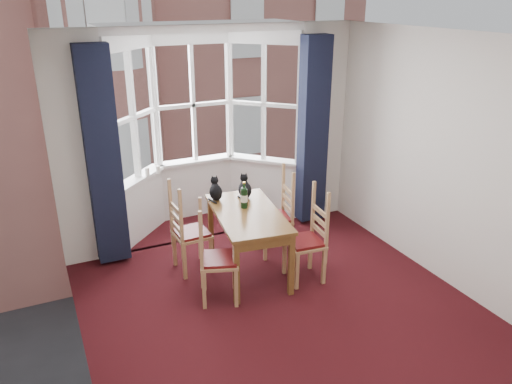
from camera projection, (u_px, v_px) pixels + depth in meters
floor at (293, 322)px, 5.12m from camera, size 4.50×4.50×0.00m
ceiling at (302, 38)px, 4.08m from camera, size 4.50×4.50×0.00m
wall_left at (69, 238)px, 3.82m from camera, size 0.00×4.50×4.50m
wall_right at (459, 167)px, 5.39m from camera, size 0.00×4.50×4.50m
wall_near at (501, 339)px, 2.71m from camera, size 4.00×0.00×4.00m
wall_back_pier_left at (80, 153)px, 5.85m from camera, size 0.70×0.12×2.80m
wall_back_pier_right at (320, 124)px, 7.14m from camera, size 0.70×0.12×2.80m
bay_window at (200, 128)px, 6.92m from camera, size 2.76×0.94×2.80m
curtain_left at (103, 159)px, 5.80m from camera, size 0.38×0.22×2.60m
curtain_right at (313, 132)px, 6.92m from camera, size 0.38×0.22×2.60m
dining_table at (248, 220)px, 5.82m from camera, size 0.90×1.44×0.78m
chair_left_near at (211, 261)px, 5.35m from camera, size 0.52×0.53×0.92m
chair_left_far at (184, 235)px, 5.91m from camera, size 0.42×0.44×0.92m
chair_right_near at (312, 241)px, 5.77m from camera, size 0.44×0.45×0.92m
chair_right_far at (281, 218)px, 6.37m from camera, size 0.46×0.48×0.92m
cat_left at (216, 191)px, 6.10m from camera, size 0.19×0.24×0.30m
cat_right at (245, 188)px, 6.17m from camera, size 0.21×0.25×0.30m
wine_bottle at (244, 197)px, 5.85m from camera, size 0.08×0.08×0.32m
candle_tall at (147, 172)px, 6.65m from camera, size 0.06×0.06×0.11m
candle_short at (158, 170)px, 6.73m from camera, size 0.06×0.06×0.11m
street at (65, 135)px, 34.48m from camera, size 80.00×80.00×0.00m
tenement_building at (87, 43)px, 16.31m from camera, size 18.40×7.80×15.20m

